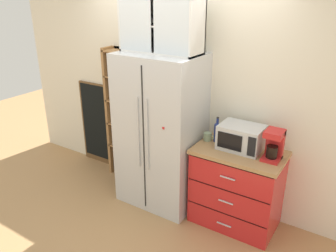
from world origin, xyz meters
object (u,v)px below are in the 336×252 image
object	(u,v)px
refrigerator	(161,131)
chalkboard_menu	(98,124)
coffee_maker	(274,144)
bottle_cobalt	(217,131)
mug_sage	(208,137)
microwave	(241,137)

from	to	relation	value
refrigerator	chalkboard_menu	xyz separation A→B (m)	(-1.32, 0.31, -0.29)
refrigerator	coffee_maker	size ratio (longest dim) A/B	5.86
bottle_cobalt	coffee_maker	bearing A→B (deg)	-6.47
coffee_maker	chalkboard_menu	world-z (taller)	chalkboard_menu
mug_sage	chalkboard_menu	bearing A→B (deg)	173.81
bottle_cobalt	microwave	bearing A→B (deg)	-6.00
coffee_maker	bottle_cobalt	bearing A→B (deg)	173.53
microwave	bottle_cobalt	size ratio (longest dim) A/B	1.55
refrigerator	coffee_maker	xyz separation A→B (m)	(1.28, 0.06, 0.14)
refrigerator	bottle_cobalt	size ratio (longest dim) A/B	6.39
refrigerator	chalkboard_menu	world-z (taller)	refrigerator
chalkboard_menu	mug_sage	bearing A→B (deg)	-6.19
microwave	bottle_cobalt	bearing A→B (deg)	174.00
microwave	mug_sage	size ratio (longest dim) A/B	3.57
microwave	chalkboard_menu	world-z (taller)	chalkboard_menu
microwave	coffee_maker	size ratio (longest dim) A/B	1.42
coffee_maker	mug_sage	size ratio (longest dim) A/B	2.52
microwave	bottle_cobalt	distance (m)	0.29
microwave	bottle_cobalt	xyz separation A→B (m)	(-0.29, 0.03, -0.00)
bottle_cobalt	chalkboard_menu	world-z (taller)	chalkboard_menu
mug_sage	bottle_cobalt	bearing A→B (deg)	16.85
chalkboard_menu	bottle_cobalt	bearing A→B (deg)	-5.06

